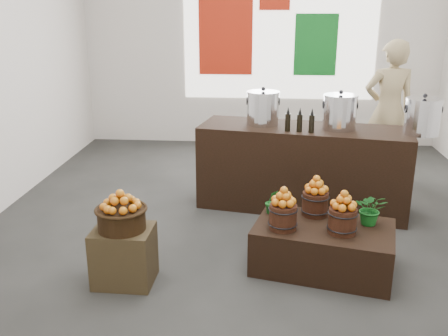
# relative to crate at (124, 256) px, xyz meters

# --- Properties ---
(ground) EXTENTS (7.00, 7.00, 0.00)m
(ground) POSITION_rel_crate_xyz_m (1.13, 1.32, -0.25)
(ground) COLOR #323230
(ground) RESTS_ON ground
(back_wall) EXTENTS (6.00, 0.04, 4.00)m
(back_wall) POSITION_rel_crate_xyz_m (1.13, 4.82, 1.75)
(back_wall) COLOR silver
(back_wall) RESTS_ON ground
(back_opening) EXTENTS (3.20, 0.02, 2.40)m
(back_opening) POSITION_rel_crate_xyz_m (1.43, 4.80, 1.75)
(back_opening) COLOR white
(back_opening) RESTS_ON back_wall
(deco_red_left) EXTENTS (0.90, 0.04, 1.40)m
(deco_red_left) POSITION_rel_crate_xyz_m (0.53, 4.79, 1.65)
(deco_red_left) COLOR #B6220E
(deco_red_left) RESTS_ON back_wall
(deco_green_right) EXTENTS (0.70, 0.04, 1.00)m
(deco_green_right) POSITION_rel_crate_xyz_m (2.03, 4.79, 1.45)
(deco_green_right) COLOR #10681F
(deco_green_right) RESTS_ON back_wall
(crate) EXTENTS (0.52, 0.43, 0.51)m
(crate) POSITION_rel_crate_xyz_m (0.00, 0.00, 0.00)
(crate) COLOR #463921
(crate) RESTS_ON ground
(wicker_basket) EXTENTS (0.40, 0.40, 0.18)m
(wicker_basket) POSITION_rel_crate_xyz_m (0.00, 0.00, 0.34)
(wicker_basket) COLOR black
(wicker_basket) RESTS_ON crate
(apples_in_basket) EXTENTS (0.32, 0.32, 0.17)m
(apples_in_basket) POSITION_rel_crate_xyz_m (0.00, 0.00, 0.52)
(apples_in_basket) COLOR #950E04
(apples_in_basket) RESTS_ON wicker_basket
(display_table) EXTENTS (1.37, 1.02, 0.42)m
(display_table) POSITION_rel_crate_xyz_m (1.75, 0.37, -0.04)
(display_table) COLOR black
(display_table) RESTS_ON ground
(apple_bucket_front_left) EXTENTS (0.24, 0.24, 0.23)m
(apple_bucket_front_left) POSITION_rel_crate_xyz_m (1.37, 0.29, 0.28)
(apple_bucket_front_left) COLOR #3D1A10
(apple_bucket_front_left) RESTS_ON display_table
(apples_in_bucket_front_left) EXTENTS (0.18, 0.18, 0.16)m
(apples_in_bucket_front_left) POSITION_rel_crate_xyz_m (1.37, 0.29, 0.48)
(apples_in_bucket_front_left) COLOR #950E04
(apples_in_bucket_front_left) RESTS_ON apple_bucket_front_left
(apple_bucket_front_right) EXTENTS (0.24, 0.24, 0.23)m
(apple_bucket_front_right) POSITION_rel_crate_xyz_m (1.88, 0.25, 0.28)
(apple_bucket_front_right) COLOR #3D1A10
(apple_bucket_front_right) RESTS_ON display_table
(apples_in_bucket_front_right) EXTENTS (0.18, 0.18, 0.16)m
(apples_in_bucket_front_right) POSITION_rel_crate_xyz_m (1.88, 0.25, 0.48)
(apples_in_bucket_front_right) COLOR #950E04
(apples_in_bucket_front_right) RESTS_ON apple_bucket_front_right
(apple_bucket_rear) EXTENTS (0.24, 0.24, 0.23)m
(apple_bucket_rear) POSITION_rel_crate_xyz_m (1.68, 0.62, 0.28)
(apple_bucket_rear) COLOR #3D1A10
(apple_bucket_rear) RESTS_ON display_table
(apples_in_bucket_rear) EXTENTS (0.18, 0.18, 0.16)m
(apples_in_bucket_rear) POSITION_rel_crate_xyz_m (1.68, 0.62, 0.48)
(apples_in_bucket_rear) COLOR #950E04
(apples_in_bucket_rear) RESTS_ON apple_bucket_rear
(herb_garnish_right) EXTENTS (0.32, 0.30, 0.31)m
(herb_garnish_right) POSITION_rel_crate_xyz_m (2.16, 0.44, 0.32)
(herb_garnish_right) COLOR #12581A
(herb_garnish_right) RESTS_ON display_table
(herb_garnish_left) EXTENTS (0.14, 0.12, 0.24)m
(herb_garnish_left) POSITION_rel_crate_xyz_m (1.28, 0.63, 0.29)
(herb_garnish_left) COLOR #12581A
(herb_garnish_left) RESTS_ON display_table
(counter) EXTENTS (2.51, 1.20, 0.98)m
(counter) POSITION_rel_crate_xyz_m (1.66, 1.87, 0.24)
(counter) COLOR black
(counter) RESTS_ON ground
(stock_pot_left) EXTENTS (0.37, 0.37, 0.37)m
(stock_pot_left) POSITION_rel_crate_xyz_m (1.17, 1.96, 0.92)
(stock_pot_left) COLOR silver
(stock_pot_left) RESTS_ON counter
(stock_pot_center) EXTENTS (0.37, 0.37, 0.37)m
(stock_pot_center) POSITION_rel_crate_xyz_m (2.03, 1.80, 0.92)
(stock_pot_center) COLOR silver
(stock_pot_center) RESTS_ON counter
(stock_pot_right) EXTENTS (0.37, 0.37, 0.37)m
(stock_pot_right) POSITION_rel_crate_xyz_m (2.89, 1.63, 0.92)
(stock_pot_right) COLOR silver
(stock_pot_right) RESTS_ON counter
(oil_cruets) EXTENTS (0.27, 0.11, 0.27)m
(oil_cruets) POSITION_rel_crate_xyz_m (1.61, 1.63, 0.87)
(oil_cruets) COLOR black
(oil_cruets) RESTS_ON counter
(shopper) EXTENTS (0.74, 0.53, 1.91)m
(shopper) POSITION_rel_crate_xyz_m (2.89, 3.11, 0.70)
(shopper) COLOR tan
(shopper) RESTS_ON ground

